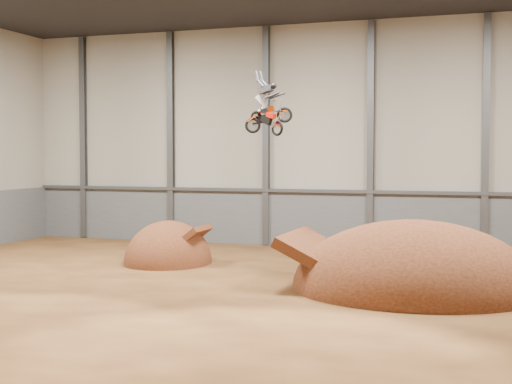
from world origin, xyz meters
TOP-DOWN VIEW (x-y plane):
  - floor at (0.00, 0.00)m, footprint 40.00×40.00m
  - back_wall at (0.00, 15.00)m, footprint 40.00×0.10m
  - lower_band_back at (0.00, 14.90)m, footprint 39.80×0.18m
  - steel_rail at (0.00, 14.75)m, footprint 39.80×0.35m
  - steel_column_0 at (-16.67, 14.80)m, footprint 0.40×0.36m
  - steel_column_1 at (-10.00, 14.80)m, footprint 0.40×0.36m
  - steel_column_2 at (-3.33, 14.80)m, footprint 0.40×0.36m
  - steel_column_3 at (3.33, 14.80)m, footprint 0.40×0.36m
  - steel_column_4 at (10.00, 14.80)m, footprint 0.40×0.36m
  - takeoff_ramp at (-6.04, 5.93)m, footprint 4.58×5.28m
  - landing_ramp at (7.25, 2.27)m, footprint 10.51×9.30m
  - fmx_rider_a at (0.33, 3.92)m, footprint 2.98×1.85m
  - fmx_rider_b at (0.13, 3.55)m, footprint 3.60×2.41m

SIDE VIEW (x-z plane):
  - floor at x=0.00m, z-range 0.00..0.00m
  - takeoff_ramp at x=-6.04m, z-range -2.29..2.29m
  - landing_ramp at x=7.25m, z-range -3.03..3.03m
  - lower_band_back at x=0.00m, z-range 0.00..3.50m
  - steel_rail at x=0.00m, z-range 3.45..3.65m
  - back_wall at x=0.00m, z-range 0.00..14.00m
  - steel_column_0 at x=-16.67m, z-range 0.05..13.95m
  - steel_column_1 at x=-10.00m, z-range 0.05..13.95m
  - steel_column_2 at x=-3.33m, z-range 0.05..13.95m
  - steel_column_3 at x=3.33m, z-range 0.05..13.95m
  - steel_column_4 at x=10.00m, z-range 0.05..13.95m
  - fmx_rider_a at x=0.33m, z-range 6.80..9.51m
  - fmx_rider_b at x=0.13m, z-range 6.54..9.92m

